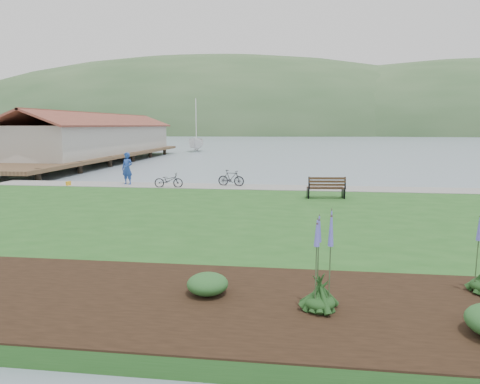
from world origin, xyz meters
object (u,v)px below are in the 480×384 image
(park_bench, at_px, (326,187))
(bicycle_a, at_px, (169,180))
(person, at_px, (127,166))
(sailboat, at_px, (197,151))

(park_bench, xyz_separation_m, bicycle_a, (-8.94, 2.60, -0.13))
(person, height_order, sailboat, sailboat)
(person, distance_m, sailboat, 40.82)
(bicycle_a, distance_m, sailboat, 42.15)
(park_bench, xyz_separation_m, sailboat, (-16.86, 43.99, -0.97))
(park_bench, relative_size, bicycle_a, 1.14)
(bicycle_a, bearing_deg, person, 66.36)
(park_bench, height_order, person, person)
(bicycle_a, bearing_deg, park_bench, -112.46)
(person, bearing_deg, bicycle_a, -1.74)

